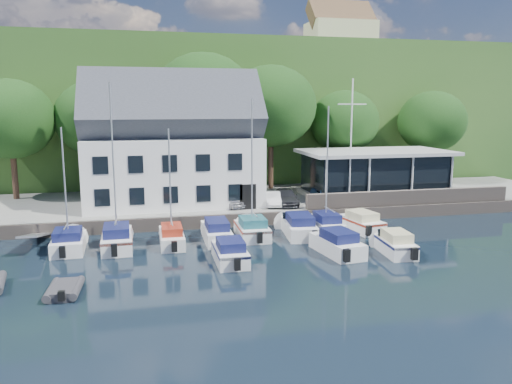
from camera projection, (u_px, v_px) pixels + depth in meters
ground at (320, 270)px, 27.97m from camera, size 180.00×180.00×0.00m
quay at (253, 203)px, 44.68m from camera, size 60.00×13.00×1.00m
quay_face at (271, 219)px, 38.44m from camera, size 60.00×0.30×1.00m
hillside at (197, 111)px, 86.09m from camera, size 160.00×75.00×16.00m
field_patch at (233, 67)px, 94.12m from camera, size 50.00×30.00×0.30m
farmhouse at (340, 35)px, 79.25m from camera, size 10.40×7.00×8.20m
harbor_building at (173, 151)px, 41.33m from camera, size 14.40×8.20×8.70m
club_pavilion at (374, 173)px, 45.23m from camera, size 13.20×7.20×4.10m
seawall at (410, 197)px, 41.28m from camera, size 18.00×0.50×1.20m
gangway at (37, 245)px, 32.96m from camera, size 1.20×6.00×1.40m
car_silver at (230, 200)px, 40.25m from camera, size 2.37×3.57×1.13m
car_white at (273, 199)px, 40.81m from camera, size 1.79×3.58×1.13m
car_dgrey at (286, 197)px, 41.23m from camera, size 2.36×4.54×1.26m
car_blue at (327, 194)px, 42.15m from camera, size 2.02×4.12×1.36m
flagpole at (351, 142)px, 40.78m from camera, size 2.46×0.20×10.25m
tree_0 at (12, 140)px, 42.97m from camera, size 7.59×7.59×10.38m
tree_1 at (97, 138)px, 45.65m from camera, size 7.56×7.56×10.34m
tree_2 at (204, 123)px, 46.74m from camera, size 9.47×9.47×12.95m
tree_3 at (271, 128)px, 48.32m from camera, size 8.73×8.73×11.93m
tree_4 at (344, 138)px, 50.88m from camera, size 7.03×7.03×9.61m
tree_5 at (431, 137)px, 52.01m from camera, size 7.00×7.00×9.57m
boat_r1_0 at (65, 183)px, 30.98m from camera, size 2.31×5.64×8.78m
boat_r1_1 at (114, 175)px, 31.48m from camera, size 2.21×6.62×9.61m
boat_r1_2 at (170, 183)px, 32.44m from camera, size 1.74×6.05×8.27m
boat_r1_3 at (216, 230)px, 34.06m from camera, size 1.96×6.70×1.50m
boat_r1_4 at (252, 173)px, 34.01m from camera, size 2.28×5.57×9.18m
boat_r1_5 at (299, 224)px, 35.43m from camera, size 2.89×7.01×1.55m
boat_r1_6 at (327, 168)px, 35.23m from camera, size 1.98×5.70×9.46m
boat_r1_7 at (360, 221)px, 36.70m from camera, size 2.96×6.00×1.48m
boat_r2_2 at (230, 250)px, 29.41m from camera, size 1.99×5.64×1.41m
boat_r2_3 at (337, 241)px, 30.98m from camera, size 2.84×6.23×1.56m
boat_r2_4 at (395, 242)px, 31.07m from camera, size 2.21×5.49×1.48m
dinghy_1 at (64, 288)px, 24.41m from camera, size 1.75×2.80×0.64m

